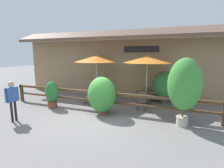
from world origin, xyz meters
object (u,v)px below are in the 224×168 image
Objects in this scene: chair_middle_streetside at (142,100)px; chair_middle_wallside at (149,93)px; potted_plant_tall_tropical at (164,86)px; potted_plant_entrance_palm at (102,95)px; pedestrian at (12,96)px; dining_table_middle at (146,94)px; dining_table_near at (97,91)px; patio_umbrella_near at (96,59)px; chair_near_wallside at (102,90)px; patio_umbrella_middle at (147,59)px; chair_near_streetside at (90,96)px; potted_plant_broad_leaf at (52,94)px; potted_plant_small_flowering at (185,85)px.

chair_middle_wallside is at bearing 84.33° from chair_middle_streetside.
potted_plant_tall_tropical is at bearing -164.88° from chair_middle_wallside.
potted_plant_entrance_palm reaches higher than pedestrian.
chair_middle_wallside reaches higher than dining_table_middle.
dining_table_near is 3.85m from potted_plant_tall_tropical.
patio_umbrella_near is 2.52× the size of dining_table_near.
pedestrian reaches higher than chair_near_wallside.
patio_umbrella_near is 4.12m from potted_plant_tall_tropical.
patio_umbrella_middle is at bearing 83.91° from chair_middle_streetside.
chair_middle_wallside is (2.88, 0.91, -0.11)m from dining_table_near.
dining_table_near is 1.00× the size of dining_table_middle.
chair_middle_wallside is 0.53× the size of pedestrian.
potted_plant_entrance_palm reaches higher than chair_middle_wallside.
chair_middle_streetside is (2.81, -0.67, -1.96)m from patio_umbrella_near.
patio_umbrella_near is 1.84m from dining_table_near.
chair_near_streetside is 3.77m from pedestrian.
potted_plant_broad_leaf is 6.25m from potted_plant_small_flowering.
potted_plant_small_flowering reaches higher than pedestrian.
patio_umbrella_near is 5.16m from potted_plant_small_flowering.
potted_plant_entrance_palm is at bearing -127.33° from dining_table_middle.
dining_table_middle is at bearing 52.67° from potted_plant_entrance_palm.
patio_umbrella_near is 1.54× the size of potted_plant_entrance_palm.
patio_umbrella_near is 1.50× the size of potted_plant_tall_tropical.
chair_middle_wallside is (0.08, 1.58, 0.00)m from chair_middle_streetside.
potted_plant_small_flowering is (4.69, -2.87, 1.08)m from chair_near_wallside.
chair_near_wallside is 1.00× the size of chair_middle_wallside.
patio_umbrella_near is at bearing 0.00° from dining_table_near.
chair_near_wallside is 0.64× the size of potted_plant_broad_leaf.
chair_near_wallside is 3.11m from potted_plant_entrance_palm.
chair_middle_streetside is 1.59m from chair_middle_wallside.
chair_near_streetside reaches higher than dining_table_near.
patio_umbrella_middle is 1.84m from dining_table_middle.
potted_plant_small_flowering reaches higher than potted_plant_tall_tropical.
pedestrian is (-1.79, -4.06, -1.39)m from patio_umbrella_near.
chair_middle_streetside is 0.53× the size of pedestrian.
potted_plant_entrance_palm is 0.66× the size of potted_plant_small_flowering.
dining_table_near is 2.89m from chair_middle_streetside.
pedestrian is at bearing -138.00° from patio_umbrella_middle.
potted_plant_broad_leaf is at bearing -165.79° from chair_middle_streetside.
dining_table_middle is 0.61× the size of potted_plant_entrance_palm.
potted_plant_small_flowering is (4.64, -2.08, 0.97)m from dining_table_near.
pedestrian is at bearing -113.77° from dining_table_near.
dining_table_middle is 6.26m from pedestrian.
pedestrian is (-0.24, -2.05, 0.35)m from potted_plant_broad_leaf.
potted_plant_entrance_palm is at bearing -58.48° from dining_table_near.
chair_near_wallside is 0.33× the size of patio_umbrella_middle.
dining_table_middle is 0.80m from chair_middle_wallside.
dining_table_near is at bearing 82.41° from chair_near_wallside.
pedestrian is (-3.02, -2.05, 0.15)m from potted_plant_entrance_palm.
pedestrian is at bearing -104.40° from chair_near_streetside.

